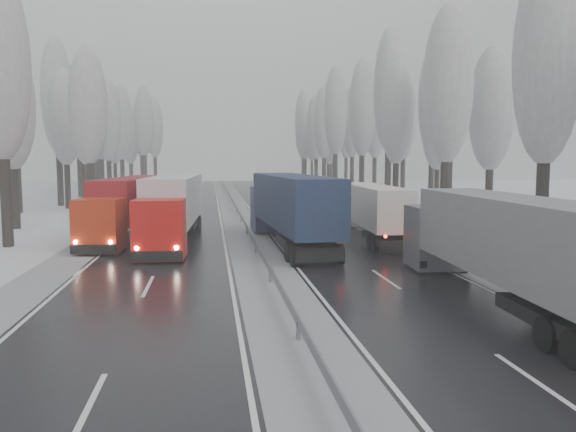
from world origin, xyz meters
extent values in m
plane|color=silver|center=(0.00, 0.00, 0.00)|extent=(260.00, 260.00, 0.00)
cube|color=black|center=(5.25, 30.00, 0.01)|extent=(7.50, 200.00, 0.03)
cube|color=black|center=(-5.25, 30.00, 0.01)|extent=(7.50, 200.00, 0.03)
cube|color=#93969A|center=(0.00, 30.00, 0.02)|extent=(3.00, 200.00, 0.04)
cube|color=#93969A|center=(10.20, 30.00, 0.02)|extent=(2.40, 200.00, 0.04)
cube|color=#93969A|center=(-10.20, 30.00, 0.02)|extent=(2.40, 200.00, 0.04)
cube|color=slate|center=(0.00, 30.00, 0.60)|extent=(0.06, 200.00, 0.32)
cube|color=slate|center=(0.00, 28.00, 0.30)|extent=(0.12, 0.12, 0.60)
cube|color=slate|center=(0.00, 60.00, 0.30)|extent=(0.12, 0.12, 0.60)
cylinder|color=black|center=(15.04, 15.67, 2.80)|extent=(0.68, 0.68, 5.60)
ellipsoid|color=gray|center=(15.04, 15.67, 10.80)|extent=(3.60, 3.60, 11.45)
cylinder|color=black|center=(14.51, 27.03, 2.81)|extent=(0.68, 0.68, 5.62)
ellipsoid|color=gray|center=(14.51, 27.03, 10.84)|extent=(3.60, 3.60, 11.48)
cylinder|color=black|center=(20.02, 31.03, 2.47)|extent=(0.64, 0.64, 4.94)
ellipsoid|color=gray|center=(20.02, 31.03, 9.53)|extent=(3.60, 3.60, 10.09)
cylinder|color=black|center=(17.90, 35.17, 2.66)|extent=(0.66, 0.66, 5.32)
ellipsoid|color=gray|center=(17.90, 35.17, 10.27)|extent=(3.60, 3.60, 10.88)
cylinder|color=black|center=(20.12, 39.17, 3.16)|extent=(0.72, 0.72, 6.31)
ellipsoid|color=gray|center=(20.12, 39.17, 12.17)|extent=(3.60, 3.60, 12.90)
cylinder|color=black|center=(17.02, 45.60, 2.69)|extent=(0.67, 0.67, 5.38)
ellipsoid|color=gray|center=(17.02, 45.60, 10.37)|extent=(3.60, 3.60, 10.98)
cylinder|color=black|center=(23.31, 49.60, 2.30)|extent=(0.62, 0.62, 4.59)
ellipsoid|color=gray|center=(23.31, 49.60, 8.86)|extent=(3.60, 3.60, 9.39)
cylinder|color=black|center=(17.90, 51.02, 3.47)|extent=(0.76, 0.76, 6.95)
ellipsoid|color=gray|center=(17.90, 51.02, 13.40)|extent=(3.60, 3.60, 14.19)
cylinder|color=black|center=(24.81, 55.02, 3.30)|extent=(0.74, 0.74, 6.59)
ellipsoid|color=gray|center=(24.81, 55.02, 12.71)|extent=(3.60, 3.60, 13.46)
cylinder|color=black|center=(17.56, 61.27, 3.18)|extent=(0.72, 0.72, 6.37)
ellipsoid|color=gray|center=(17.56, 61.27, 12.28)|extent=(3.60, 3.60, 13.01)
cylinder|color=black|center=(24.72, 65.27, 2.99)|extent=(0.70, 0.70, 5.97)
ellipsoid|color=gray|center=(24.72, 65.27, 11.52)|extent=(3.60, 3.60, 12.20)
cylinder|color=black|center=(16.34, 71.95, 3.33)|extent=(0.74, 0.74, 6.65)
ellipsoid|color=gray|center=(16.34, 71.95, 12.83)|extent=(3.60, 3.60, 13.59)
cylinder|color=black|center=(23.71, 75.95, 3.07)|extent=(0.71, 0.71, 6.14)
ellipsoid|color=gray|center=(23.71, 75.95, 11.84)|extent=(3.60, 3.60, 12.54)
cylinder|color=black|center=(16.56, 81.70, 3.03)|extent=(0.71, 0.71, 6.05)
ellipsoid|color=gray|center=(16.56, 81.70, 11.68)|extent=(3.60, 3.60, 12.37)
cylinder|color=black|center=(22.48, 85.70, 3.15)|extent=(0.72, 0.72, 6.30)
ellipsoid|color=gray|center=(22.48, 85.70, 12.15)|extent=(3.60, 3.60, 12.87)
cylinder|color=black|center=(16.63, 89.21, 2.94)|extent=(0.70, 0.70, 5.88)
ellipsoid|color=gray|center=(16.63, 89.21, 11.33)|extent=(3.60, 3.60, 12.00)
cylinder|color=black|center=(19.77, 93.21, 2.43)|extent=(0.64, 0.64, 4.86)
ellipsoid|color=gray|center=(19.77, 93.21, 9.37)|extent=(3.60, 3.60, 9.92)
cylinder|color=black|center=(15.73, 96.32, 2.99)|extent=(0.70, 0.70, 5.98)
ellipsoid|color=gray|center=(15.73, 96.32, 11.53)|extent=(3.60, 3.60, 12.21)
cylinder|color=black|center=(24.94, 100.32, 3.09)|extent=(0.71, 0.71, 6.19)
ellipsoid|color=gray|center=(24.94, 100.32, 11.93)|extent=(3.60, 3.60, 12.64)
cylinder|color=black|center=(17.04, 106.16, 3.43)|extent=(0.75, 0.75, 6.86)
ellipsoid|color=gray|center=(17.04, 106.16, 13.22)|extent=(3.60, 3.60, 14.01)
cylinder|color=black|center=(24.02, 110.16, 2.77)|extent=(0.68, 0.68, 5.55)
ellipsoid|color=gray|center=(24.02, 110.16, 10.70)|extent=(3.60, 3.60, 11.33)
cylinder|color=black|center=(18.73, 116.73, 3.05)|extent=(0.71, 0.71, 6.09)
ellipsoid|color=gray|center=(18.73, 116.73, 11.75)|extent=(3.60, 3.60, 12.45)
cylinder|color=black|center=(21.55, 120.73, 2.74)|extent=(0.67, 0.67, 5.49)
ellipsoid|color=gray|center=(21.55, 120.73, 10.58)|extent=(3.60, 3.60, 11.21)
cylinder|color=black|center=(-15.13, 24.57, 2.92)|extent=(0.69, 0.69, 5.83)
cylinder|color=black|center=(-17.75, 34.20, 2.52)|extent=(0.65, 0.65, 5.03)
ellipsoid|color=gray|center=(-17.75, 34.20, 9.70)|extent=(3.60, 3.60, 10.28)
cylinder|color=black|center=(-13.94, 43.73, 2.72)|extent=(0.67, 0.67, 5.44)
ellipsoid|color=gray|center=(-13.94, 43.73, 10.49)|extent=(3.60, 3.60, 11.11)
cylinder|color=black|center=(-21.85, 47.73, 2.86)|extent=(0.69, 0.69, 5.72)
ellipsoid|color=gray|center=(-21.85, 47.73, 11.04)|extent=(3.60, 3.60, 11.69)
cylinder|color=black|center=(-18.26, 52.71, 2.61)|extent=(0.66, 0.66, 5.23)
ellipsoid|color=gray|center=(-18.26, 52.71, 10.08)|extent=(3.60, 3.60, 10.68)
cylinder|color=black|center=(-20.05, 56.71, 3.30)|extent=(0.74, 0.74, 6.60)
ellipsoid|color=gray|center=(-20.05, 56.71, 12.74)|extent=(3.60, 3.60, 13.49)
cylinder|color=black|center=(-18.16, 62.35, 2.58)|extent=(0.65, 0.65, 5.16)
ellipsoid|color=gray|center=(-18.16, 62.35, 9.95)|extent=(3.60, 3.60, 10.54)
cylinder|color=black|center=(-19.54, 66.35, 2.90)|extent=(0.69, 0.69, 5.79)
ellipsoid|color=gray|center=(-19.54, 66.35, 11.18)|extent=(3.60, 3.60, 11.84)
cylinder|color=black|center=(-16.58, 69.11, 2.82)|extent=(0.68, 0.68, 5.64)
ellipsoid|color=gray|center=(-16.58, 69.11, 10.89)|extent=(3.60, 3.60, 11.53)
cylinder|color=black|center=(-21.42, 73.11, 3.28)|extent=(0.73, 0.73, 6.56)
ellipsoid|color=gray|center=(-21.42, 73.11, 12.65)|extent=(3.60, 3.60, 13.40)
cylinder|color=black|center=(-16.33, 79.19, 2.90)|extent=(0.69, 0.69, 5.79)
ellipsoid|color=gray|center=(-16.33, 79.19, 11.17)|extent=(3.60, 3.60, 11.84)
cylinder|color=black|center=(-21.09, 83.19, 3.32)|extent=(0.74, 0.74, 6.65)
ellipsoid|color=gray|center=(-21.09, 83.19, 12.82)|extent=(3.60, 3.60, 13.58)
cylinder|color=black|center=(-18.93, 88.54, 2.56)|extent=(0.65, 0.65, 5.12)
ellipsoid|color=gray|center=(-18.93, 88.54, 9.88)|extent=(3.60, 3.60, 10.46)
cylinder|color=black|center=(-21.82, 92.54, 2.92)|extent=(0.69, 0.69, 5.84)
ellipsoid|color=gray|center=(-21.82, 92.54, 11.26)|extent=(3.60, 3.60, 11.92)
cylinder|color=black|center=(-15.07, 99.33, 3.34)|extent=(0.74, 0.74, 6.67)
ellipsoid|color=gray|center=(-15.07, 99.33, 12.87)|extent=(3.60, 3.60, 13.63)
cylinder|color=black|center=(-24.20, 103.33, 3.15)|extent=(0.72, 0.72, 6.31)
ellipsoid|color=gray|center=(-24.20, 103.33, 12.16)|extent=(3.60, 3.60, 12.88)
cylinder|color=black|center=(-14.05, 108.72, 3.14)|extent=(0.72, 0.72, 6.29)
ellipsoid|color=gray|center=(-14.05, 108.72, 12.12)|extent=(3.60, 3.60, 12.84)
cylinder|color=black|center=(-19.66, 112.72, 2.43)|extent=(0.64, 0.64, 4.86)
ellipsoid|color=gray|center=(-19.66, 112.72, 9.36)|extent=(3.60, 3.60, 9.92)
cylinder|color=black|center=(-17.56, 115.31, 3.31)|extent=(0.74, 0.74, 6.63)
ellipsoid|color=gray|center=(-17.56, 115.31, 12.78)|extent=(3.60, 3.60, 13.54)
cylinder|color=black|center=(-20.33, 119.31, 2.89)|extent=(0.69, 0.69, 5.79)
ellipsoid|color=gray|center=(-20.33, 119.31, 11.16)|extent=(3.60, 3.60, 11.82)
cube|color=#4C4D51|center=(8.37, 13.81, 1.65)|extent=(2.60, 2.70, 2.99)
cube|color=black|center=(8.42, 15.05, 2.35)|extent=(2.30, 0.20, 1.00)
cube|color=black|center=(8.43, 15.15, 0.45)|extent=(2.50, 0.26, 0.50)
cube|color=slate|center=(8.04, 6.03, 2.69)|extent=(3.09, 13.07, 2.79)
cube|color=black|center=(7.88, 2.44, 0.75)|extent=(2.43, 5.58, 0.45)
cylinder|color=black|center=(7.29, 13.05, 0.52)|extent=(0.39, 1.05, 1.04)
cylinder|color=black|center=(9.38, 12.97, 0.52)|extent=(0.39, 1.05, 1.04)
cylinder|color=black|center=(6.82, 2.09, 0.52)|extent=(0.39, 1.05, 1.04)
cylinder|color=black|center=(6.77, 0.79, 0.52)|extent=(0.39, 1.05, 1.04)
sphere|color=white|center=(7.48, 15.22, 0.85)|extent=(0.22, 0.22, 0.22)
sphere|color=white|center=(9.37, 15.14, 0.85)|extent=(0.22, 0.22, 0.22)
cube|color=#1F234E|center=(1.83, 29.71, 1.80)|extent=(2.90, 3.00, 3.26)
cube|color=black|center=(1.74, 31.07, 2.56)|extent=(2.50, 0.27, 1.09)
cube|color=black|center=(1.73, 31.18, 0.49)|extent=(2.72, 0.34, 0.54)
cube|color=#141F38|center=(2.39, 21.24, 2.94)|extent=(3.69, 14.29, 3.05)
cube|color=black|center=(2.85, 14.13, 0.60)|extent=(2.51, 0.29, 0.49)
cube|color=black|center=(2.64, 17.34, 0.82)|extent=(2.78, 6.13, 0.49)
cube|color=black|center=(2.81, 14.73, 0.38)|extent=(2.50, 0.23, 0.65)
cylinder|color=black|center=(0.75, 28.77, 0.57)|extent=(0.45, 1.15, 1.13)
cylinder|color=black|center=(3.03, 28.92, 0.57)|extent=(0.45, 1.15, 1.13)
cylinder|color=black|center=(1.53, 16.83, 0.57)|extent=(0.45, 1.15, 1.13)
cylinder|color=black|center=(3.81, 16.98, 0.57)|extent=(0.45, 1.15, 1.13)
cylinder|color=black|center=(1.62, 15.42, 0.57)|extent=(0.45, 1.15, 1.13)
cylinder|color=black|center=(3.90, 15.57, 0.57)|extent=(0.45, 1.15, 1.13)
sphere|color=#FF0C05|center=(1.83, 13.99, 1.47)|extent=(0.22, 0.22, 0.22)
sphere|color=#FF0C05|center=(3.89, 14.13, 1.47)|extent=(0.22, 0.22, 0.22)
sphere|color=white|center=(0.70, 31.14, 0.92)|extent=(0.24, 0.24, 0.24)
sphere|color=white|center=(2.76, 31.28, 0.92)|extent=(0.24, 0.24, 0.24)
cube|color=beige|center=(8.52, 31.01, 1.49)|extent=(2.38, 2.46, 2.70)
cube|color=black|center=(8.58, 32.13, 2.12)|extent=(2.07, 0.20, 0.90)
cube|color=black|center=(8.59, 32.22, 0.41)|extent=(2.26, 0.26, 0.45)
cube|color=beige|center=(8.14, 23.99, 2.43)|extent=(2.93, 11.82, 2.52)
cube|color=black|center=(7.82, 18.09, 0.50)|extent=(2.08, 0.22, 0.41)
cube|color=black|center=(7.97, 20.75, 0.68)|extent=(2.25, 5.06, 0.41)
cube|color=black|center=(7.85, 18.59, 0.32)|extent=(2.07, 0.17, 0.54)
cylinder|color=black|center=(7.54, 30.34, 0.47)|extent=(0.37, 0.95, 0.94)
cylinder|color=black|center=(9.43, 30.24, 0.47)|extent=(0.37, 0.95, 0.94)
cylinder|color=black|center=(7.00, 20.44, 0.47)|extent=(0.37, 0.95, 0.94)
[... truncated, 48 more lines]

